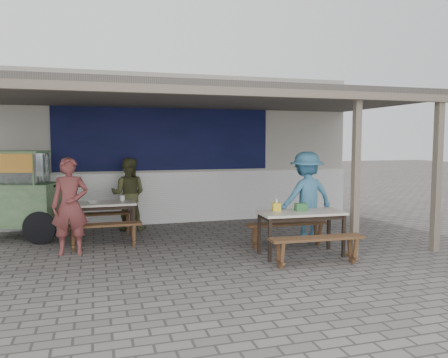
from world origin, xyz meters
The scene contains 17 objects.
ground centered at (0.00, 0.00, 0.00)m, with size 60.00×60.00×0.00m, color #68635E.
back_wall centered at (0.00, 3.58, 1.72)m, with size 9.00×1.28×3.50m.
warung_roof centered at (0.02, 0.90, 2.71)m, with size 9.00×4.21×2.81m.
table_left centered at (-1.67, 1.47, 0.67)m, with size 1.26×0.67×0.75m.
bench_left_street centered at (-1.66, 0.84, 0.33)m, with size 1.35×0.30×0.45m.
bench_left_wall centered at (-1.68, 2.09, 0.33)m, with size 1.35×0.30×0.45m.
table_right centered at (1.52, -0.60, 0.67)m, with size 1.45×0.71×0.75m.
bench_right_street centered at (1.49, -1.21, 0.34)m, with size 1.53×0.35×0.45m.
bench_right_wall centered at (1.54, 0.01, 0.34)m, with size 1.53×0.35×0.45m.
vendor_cart centered at (-3.31, 2.07, 0.95)m, with size 2.24×1.27×1.74m.
patron_street_side centered at (-2.21, 0.62, 0.83)m, with size 0.61×0.40×1.66m, color brown.
patron_wall_side centered at (-1.11, 2.39, 0.78)m, with size 0.76×0.59×1.57m, color #4F502D.
patron_right_table centered at (2.08, 0.32, 0.87)m, with size 1.12×0.64×1.73m, color teal.
tissue_box centered at (1.15, -0.40, 0.82)m, with size 0.14×0.14×0.14m, color yellow.
donation_box centered at (1.55, -0.53, 0.82)m, with size 0.20×0.13×0.13m, color #2F6935.
condiment_jar centered at (-1.28, 1.65, 0.80)m, with size 0.09×0.09×0.10m, color silver.
condiment_bowl centered at (-1.85, 1.45, 0.77)m, with size 0.20×0.20×0.05m, color white.
Camera 1 is at (-1.79, -7.18, 1.93)m, focal length 35.00 mm.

